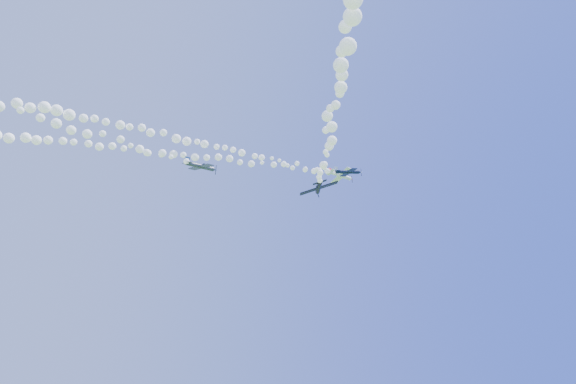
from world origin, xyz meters
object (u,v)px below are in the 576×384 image
plane_white (341,176)px  plane_black (319,187)px  plane_navy (348,172)px  plane_grey (201,166)px

plane_white → plane_black: bearing=-132.3°
plane_navy → plane_grey: bearing=-171.1°
plane_white → plane_grey: bearing=-171.8°
plane_grey → plane_black: size_ratio=1.21×
plane_white → plane_black: plane_white is taller
plane_white → plane_black: (-23.13, -22.46, -16.47)m
plane_navy → plane_grey: plane_navy is taller
plane_navy → plane_grey: 33.85m
plane_navy → plane_black: bearing=-124.9°
plane_grey → plane_black: bearing=-61.6°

